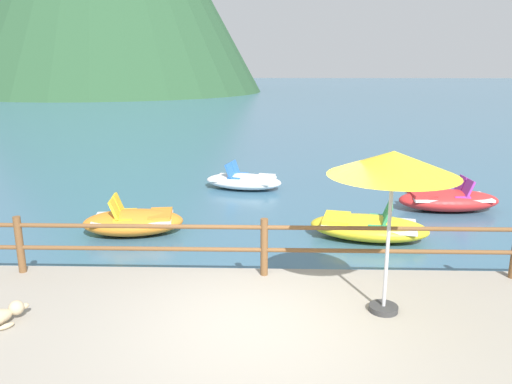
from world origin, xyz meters
name	(u,v)px	position (x,y,z in m)	size (l,w,h in m)	color
ground_plane	(270,106)	(0.00, 40.00, 0.00)	(200.00, 200.00, 0.00)	#38607A
dock_railing	(264,241)	(0.00, 1.55, 0.98)	(23.92, 0.12, 0.95)	brown
beach_umbrella	(393,166)	(1.66, 0.37, 2.45)	(1.70, 1.70, 2.24)	#B2B2B7
pedal_boat_0	(368,227)	(2.23, 4.46, 0.27)	(2.76, 1.80, 0.85)	yellow
pedal_boat_1	(134,221)	(-2.97, 4.64, 0.29)	(2.36, 1.49, 0.87)	orange
pedal_boat_2	(244,181)	(-0.71, 8.94, 0.24)	(2.61, 1.81, 0.81)	white
pedal_boat_3	(448,200)	(4.74, 6.73, 0.29)	(2.63, 1.22, 0.87)	red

